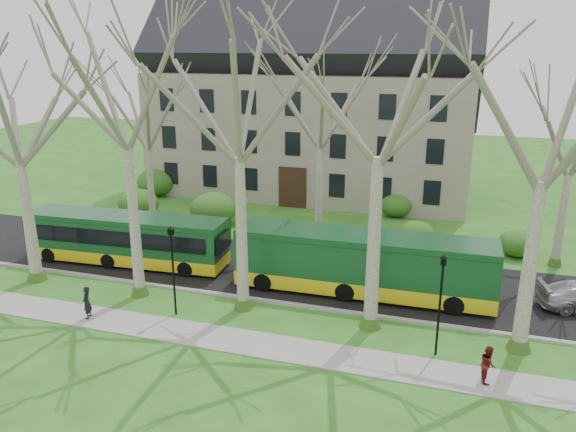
% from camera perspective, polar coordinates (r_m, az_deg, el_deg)
% --- Properties ---
extents(ground, '(120.00, 120.00, 0.00)m').
position_cam_1_polar(ground, '(26.34, 1.53, -10.77)').
color(ground, '#305E1A').
rests_on(ground, ground).
extents(sidewalk, '(70.00, 2.00, 0.06)m').
position_cam_1_polar(sidewalk, '(24.24, -0.14, -13.36)').
color(sidewalk, gray).
rests_on(sidewalk, ground).
extents(road, '(80.00, 8.00, 0.06)m').
position_cam_1_polar(road, '(31.14, 4.33, -6.15)').
color(road, black).
rests_on(road, ground).
extents(curb, '(80.00, 0.25, 0.14)m').
position_cam_1_polar(curb, '(27.60, 2.40, -9.24)').
color(curb, '#A5A39E').
rests_on(curb, ground).
extents(building, '(26.50, 12.20, 16.00)m').
position_cam_1_polar(building, '(48.18, 2.62, 12.10)').
color(building, gray).
rests_on(building, ground).
extents(tree_row_verge, '(49.00, 7.00, 14.00)m').
position_cam_1_polar(tree_row_verge, '(24.15, 1.86, 4.39)').
color(tree_row_verge, gray).
rests_on(tree_row_verge, ground).
extents(tree_row_far, '(33.00, 7.00, 12.00)m').
position_cam_1_polar(tree_row_far, '(34.84, 4.50, 6.65)').
color(tree_row_far, gray).
rests_on(tree_row_far, ground).
extents(lamp_row, '(36.22, 0.22, 4.30)m').
position_cam_1_polar(lamp_row, '(24.35, 0.93, -6.48)').
color(lamp_row, black).
rests_on(lamp_row, ground).
extents(hedges, '(30.60, 8.60, 2.00)m').
position_cam_1_polar(hedges, '(39.67, 0.62, 0.59)').
color(hedges, '#1A4F16').
rests_on(hedges, ground).
extents(bus_lead, '(11.91, 3.06, 2.95)m').
position_cam_1_polar(bus_lead, '(33.74, -16.09, -2.19)').
color(bus_lead, '#144723').
rests_on(bus_lead, road).
extents(bus_follow, '(13.03, 2.94, 3.25)m').
position_cam_1_polar(bus_follow, '(28.73, 7.61, -4.75)').
color(bus_follow, '#144723').
rests_on(bus_follow, road).
extents(pedestrian_a, '(0.51, 0.64, 1.55)m').
position_cam_1_polar(pedestrian_a, '(27.89, -19.76, -8.27)').
color(pedestrian_a, black).
rests_on(pedestrian_a, sidewalk).
extents(pedestrian_b, '(0.65, 0.78, 1.47)m').
position_cam_1_polar(pedestrian_b, '(23.08, 19.66, -13.97)').
color(pedestrian_b, maroon).
rests_on(pedestrian_b, sidewalk).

